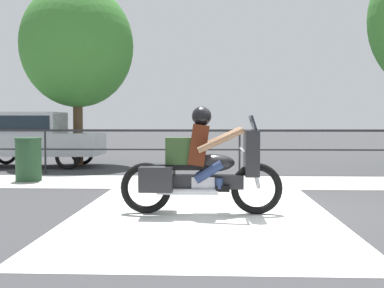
# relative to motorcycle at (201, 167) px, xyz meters

# --- Properties ---
(ground_plane) EXTENTS (120.00, 120.00, 0.00)m
(ground_plane) POSITION_rel_motorcycle_xyz_m (0.88, 0.32, -0.70)
(ground_plane) COLOR #38383A
(sidewalk_band) EXTENTS (44.00, 2.40, 0.01)m
(sidewalk_band) POSITION_rel_motorcycle_xyz_m (0.88, 3.72, -0.70)
(sidewalk_band) COLOR #A8A59E
(sidewalk_band) RESTS_ON ground
(crosswalk_band) EXTENTS (3.79, 6.00, 0.01)m
(crosswalk_band) POSITION_rel_motorcycle_xyz_m (0.03, 0.12, -0.70)
(crosswalk_band) COLOR silver
(crosswalk_band) RESTS_ON ground
(fence_railing) EXTENTS (36.00, 0.05, 1.17)m
(fence_railing) POSITION_rel_motorcycle_xyz_m (0.88, 5.36, 0.22)
(fence_railing) COLOR #232326
(fence_railing) RESTS_ON ground
(motorcycle) EXTENTS (2.41, 0.76, 1.60)m
(motorcycle) POSITION_rel_motorcycle_xyz_m (0.00, 0.00, 0.00)
(motorcycle) COLOR black
(motorcycle) RESTS_ON ground
(parked_car) EXTENTS (3.99, 1.69, 1.65)m
(parked_car) POSITION_rel_motorcycle_xyz_m (-5.28, 7.20, 0.24)
(parked_car) COLOR #B7BCC4
(parked_car) RESTS_ON ground
(trash_bin) EXTENTS (0.61, 0.61, 1.00)m
(trash_bin) POSITION_rel_motorcycle_xyz_m (-4.05, 3.76, -0.20)
(trash_bin) COLOR #284C2D
(trash_bin) RESTS_ON ground
(tree_behind_car) EXTENTS (3.48, 3.48, 5.65)m
(tree_behind_car) POSITION_rel_motorcycle_xyz_m (-4.04, 7.84, 3.02)
(tree_behind_car) COLOR brown
(tree_behind_car) RESTS_ON ground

